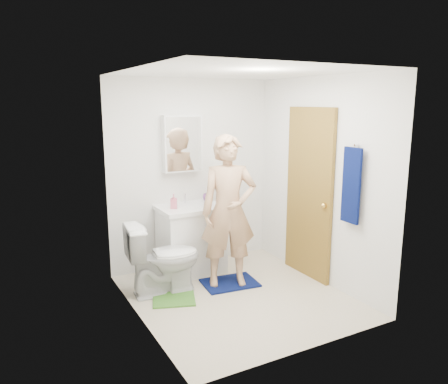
{
  "coord_description": "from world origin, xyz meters",
  "views": [
    {
      "loc": [
        -2.26,
        -3.88,
        2.11
      ],
      "look_at": [
        -0.04,
        0.25,
        1.14
      ],
      "focal_mm": 35.0,
      "sensor_mm": 36.0,
      "label": 1
    }
  ],
  "objects_px": {
    "soap_dispenser": "(174,201)",
    "toothbrush_cup": "(208,198)",
    "vanity_cabinet": "(191,241)",
    "man": "(229,211)",
    "toilet": "(163,258)",
    "medicine_cabinet": "(182,144)",
    "towel": "(351,186)"
  },
  "relations": [
    {
      "from": "man",
      "to": "soap_dispenser",
      "type": "bearing_deg",
      "value": 145.88
    },
    {
      "from": "man",
      "to": "toothbrush_cup",
      "type": "bearing_deg",
      "value": 102.18
    },
    {
      "from": "medicine_cabinet",
      "to": "toothbrush_cup",
      "type": "bearing_deg",
      "value": -19.3
    },
    {
      "from": "toothbrush_cup",
      "to": "soap_dispenser",
      "type": "bearing_deg",
      "value": -165.82
    },
    {
      "from": "towel",
      "to": "toothbrush_cup",
      "type": "height_order",
      "value": "towel"
    },
    {
      "from": "medicine_cabinet",
      "to": "towel",
      "type": "xyz_separation_m",
      "value": [
        1.18,
        -1.71,
        -0.35
      ]
    },
    {
      "from": "soap_dispenser",
      "to": "toothbrush_cup",
      "type": "bearing_deg",
      "value": 14.18
    },
    {
      "from": "towel",
      "to": "man",
      "type": "relative_size",
      "value": 0.46
    },
    {
      "from": "medicine_cabinet",
      "to": "soap_dispenser",
      "type": "distance_m",
      "value": 0.74
    },
    {
      "from": "vanity_cabinet",
      "to": "toilet",
      "type": "bearing_deg",
      "value": -141.27
    },
    {
      "from": "vanity_cabinet",
      "to": "towel",
      "type": "relative_size",
      "value": 1.0
    },
    {
      "from": "towel",
      "to": "vanity_cabinet",
      "type": "bearing_deg",
      "value": 128.47
    },
    {
      "from": "toilet",
      "to": "toothbrush_cup",
      "type": "height_order",
      "value": "toothbrush_cup"
    },
    {
      "from": "vanity_cabinet",
      "to": "toilet",
      "type": "relative_size",
      "value": 0.98
    },
    {
      "from": "man",
      "to": "toilet",
      "type": "bearing_deg",
      "value": -173.7
    },
    {
      "from": "toothbrush_cup",
      "to": "man",
      "type": "relative_size",
      "value": 0.07
    },
    {
      "from": "toilet",
      "to": "man",
      "type": "height_order",
      "value": "man"
    },
    {
      "from": "medicine_cabinet",
      "to": "towel",
      "type": "height_order",
      "value": "medicine_cabinet"
    },
    {
      "from": "medicine_cabinet",
      "to": "soap_dispenser",
      "type": "bearing_deg",
      "value": -133.59
    },
    {
      "from": "toilet",
      "to": "toothbrush_cup",
      "type": "distance_m",
      "value": 1.1
    },
    {
      "from": "medicine_cabinet",
      "to": "toothbrush_cup",
      "type": "height_order",
      "value": "medicine_cabinet"
    },
    {
      "from": "vanity_cabinet",
      "to": "medicine_cabinet",
      "type": "height_order",
      "value": "medicine_cabinet"
    },
    {
      "from": "towel",
      "to": "soap_dispenser",
      "type": "xyz_separation_m",
      "value": [
        -1.4,
        1.47,
        -0.31
      ]
    },
    {
      "from": "toilet",
      "to": "soap_dispenser",
      "type": "relative_size",
      "value": 4.64
    },
    {
      "from": "towel",
      "to": "toilet",
      "type": "height_order",
      "value": "towel"
    },
    {
      "from": "medicine_cabinet",
      "to": "man",
      "type": "xyz_separation_m",
      "value": [
        0.21,
        -0.82,
        -0.71
      ]
    },
    {
      "from": "soap_dispenser",
      "to": "towel",
      "type": "bearing_deg",
      "value": -46.41
    },
    {
      "from": "towel",
      "to": "toilet",
      "type": "relative_size",
      "value": 0.98
    },
    {
      "from": "toilet",
      "to": "soap_dispenser",
      "type": "height_order",
      "value": "soap_dispenser"
    },
    {
      "from": "medicine_cabinet",
      "to": "toothbrush_cup",
      "type": "xyz_separation_m",
      "value": [
        0.3,
        -0.1,
        -0.7
      ]
    },
    {
      "from": "vanity_cabinet",
      "to": "man",
      "type": "distance_m",
      "value": 0.8
    },
    {
      "from": "towel",
      "to": "toothbrush_cup",
      "type": "xyz_separation_m",
      "value": [
        -0.88,
        1.61,
        -0.35
      ]
    }
  ]
}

